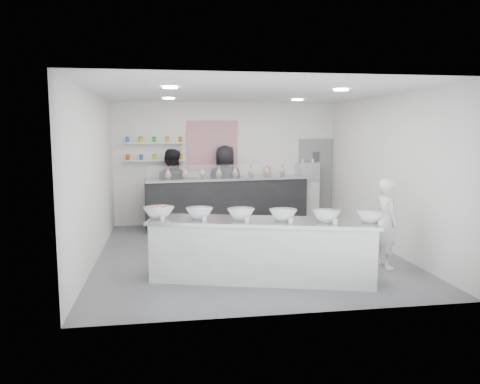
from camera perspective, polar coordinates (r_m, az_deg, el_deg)
name	(u,v)px	position (r m, az deg, el deg)	size (l,w,h in m)	color
floor	(247,253)	(8.95, 0.85, -7.48)	(6.00, 6.00, 0.00)	#515156
ceiling	(247,92)	(8.67, 0.89, 12.04)	(6.00, 6.00, 0.00)	white
back_wall	(226,163)	(11.64, -1.67, 3.50)	(5.50, 5.50, 0.00)	white
left_wall	(94,177)	(8.65, -17.39, 1.76)	(6.00, 6.00, 0.00)	white
right_wall	(386,173)	(9.55, 17.37, 2.27)	(6.00, 6.00, 0.00)	white
back_door	(315,180)	(12.16, 9.17, 1.45)	(0.88, 0.04, 2.10)	gray
pattern_panel	(212,145)	(11.55, -3.39, 5.69)	(1.25, 0.03, 1.20)	#A1203B
jar_shelf_lower	(155,160)	(11.44, -10.35, 3.81)	(1.45, 0.22, 0.04)	silver
jar_shelf_upper	(154,143)	(11.42, -10.40, 5.91)	(1.45, 0.22, 0.04)	silver
preserve_jars	(154,149)	(11.41, -10.39, 5.21)	(1.45, 0.10, 0.56)	#E74900
downlight_0	(170,88)	(7.54, -8.54, 12.48)	(0.24, 0.24, 0.02)	white
downlight_1	(341,90)	(8.08, 12.22, 12.06)	(0.24, 0.24, 0.02)	white
downlight_2	(169,99)	(10.14, -8.68, 11.19)	(0.24, 0.24, 0.02)	white
downlight_3	(297,100)	(10.54, 7.02, 11.08)	(0.24, 0.24, 0.02)	white
prep_counter	(262,250)	(7.30, 2.67, -7.09)	(3.49, 0.79, 0.95)	#B2B2AC
back_bar	(227,202)	(11.21, -1.56, -1.27)	(3.89, 0.71, 1.21)	black
sneeze_guard	(231,172)	(10.79, -1.13, 2.50)	(3.84, 0.02, 0.33)	white
espresso_ledge	(289,201)	(11.83, 5.95, -1.11)	(1.48, 0.47, 1.10)	#B2B2AC
espresso_machine	(308,171)	(11.87, 8.24, 2.53)	(0.53, 0.37, 0.41)	#93969E
cup_stacks	(268,173)	(11.61, 3.38, 2.28)	(0.24, 0.24, 0.32)	tan
prep_bowls	(262,214)	(7.18, 2.69, -2.75)	(3.68, 0.53, 0.17)	white
label_cards	(279,224)	(6.73, 4.78, -3.90)	(3.31, 0.04, 0.07)	white
cookie_bags	(227,172)	(11.12, -1.58, 2.49)	(2.95, 0.15, 0.27)	#F293D8
woman_prep	(387,223)	(8.28, 17.47, -3.66)	(0.56, 0.36, 1.52)	white
staff_left	(171,188)	(11.32, -8.37, 0.46)	(0.91, 0.71, 1.88)	black
staff_right	(225,185)	(11.40, -1.81, 0.80)	(0.96, 0.62, 1.96)	black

